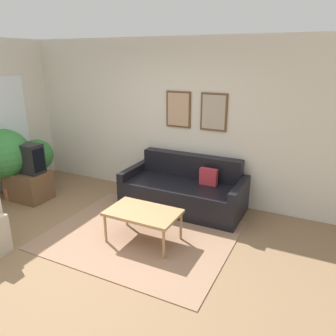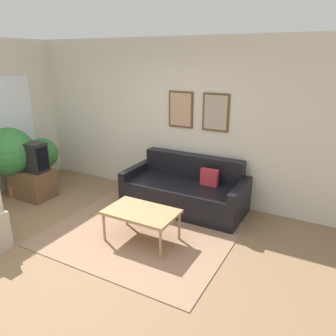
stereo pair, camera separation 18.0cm
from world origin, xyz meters
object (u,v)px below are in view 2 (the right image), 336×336
Objects in this scene: tv at (29,156)px; potted_plant_tall at (9,153)px; coffee_table at (141,213)px; couch at (185,191)px.

tv is 0.35m from potted_plant_tall.
tv is (-2.51, 0.32, 0.35)m from coffee_table.
couch is 1.22m from coffee_table.
potted_plant_tall is (-0.31, -0.15, 0.05)m from tv.
potted_plant_tall is at bearing 176.46° from coffee_table.
potted_plant_tall reaches higher than couch.
potted_plant_tall is (-2.82, 0.17, 0.40)m from coffee_table.
couch is 2.76m from tv.
couch is 2.06× the size of coffee_table.
tv reaches higher than couch.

